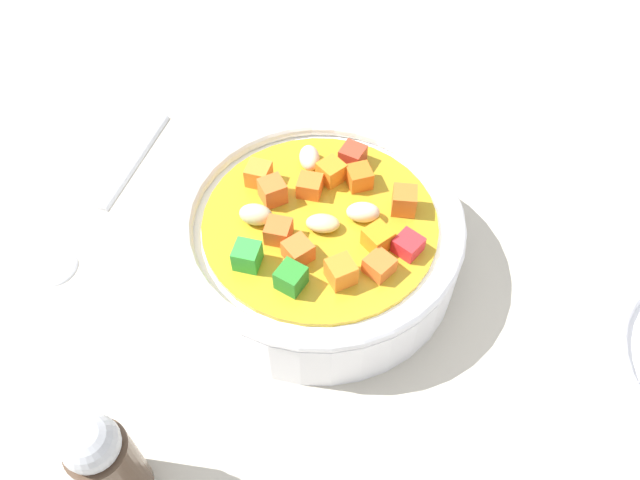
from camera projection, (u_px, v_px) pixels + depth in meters
ground_plane at (320, 269)px, 49.92cm from camera, size 140.00×140.00×2.00cm
soup_bowl_main at (320, 237)px, 46.57cm from camera, size 20.91×20.91×7.05cm
spoon at (110, 195)px, 52.78cm from camera, size 11.87×17.49×0.89cm
pepper_shaker at (106, 462)px, 35.32cm from camera, size 3.52×3.52×9.08cm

